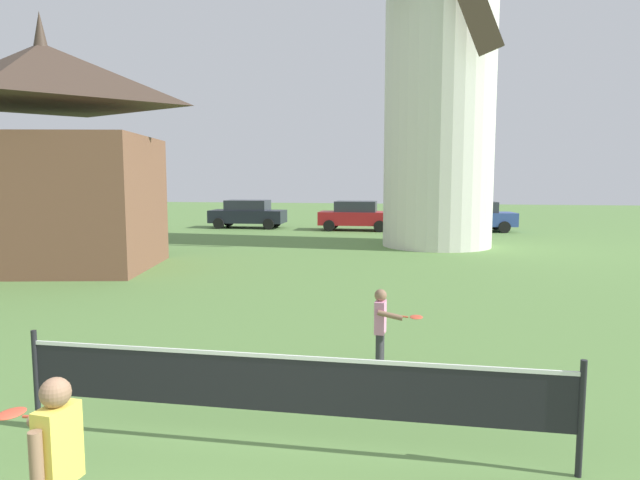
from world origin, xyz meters
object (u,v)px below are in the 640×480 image
(parked_car_red, at_px, (356,215))
(player_far, at_px, (382,324))
(parked_car_blue, at_px, (471,216))
(chapel, at_px, (47,160))
(player_near, at_px, (57,461))
(tennis_net, at_px, (284,385))
(parked_car_black, at_px, (248,214))
(windmill, at_px, (440,58))

(parked_car_red, bearing_deg, player_far, -82.56)
(parked_car_blue, bearing_deg, parked_car_red, -175.48)
(player_far, distance_m, chapel, 13.06)
(player_near, bearing_deg, parked_car_red, 91.92)
(player_near, distance_m, chapel, 14.76)
(tennis_net, height_order, parked_car_blue, parked_car_blue)
(player_far, distance_m, parked_car_red, 21.74)
(parked_car_black, xyz_separation_m, parked_car_blue, (12.13, 0.07, 0.00))
(windmill, relative_size, chapel, 2.04)
(player_near, height_order, parked_car_black, parked_car_black)
(parked_car_black, height_order, parked_car_red, same)
(player_near, bearing_deg, parked_car_blue, 79.07)
(chapel, bearing_deg, windmill, 34.07)
(player_far, relative_size, parked_car_black, 0.28)
(parked_car_blue, height_order, chapel, chapel)
(player_far, bearing_deg, tennis_net, -107.14)
(windmill, height_order, player_near, windmill)
(player_near, height_order, player_far, player_near)
(parked_car_blue, bearing_deg, windmill, -106.05)
(player_far, bearing_deg, windmill, 85.42)
(tennis_net, bearing_deg, player_far, 72.86)
(parked_car_blue, bearing_deg, parked_car_black, -179.68)
(player_near, xyz_separation_m, parked_car_black, (-7.01, 26.44, 0.03))
(windmill, distance_m, parked_car_blue, 9.74)
(windmill, distance_m, parked_car_black, 13.91)
(parked_car_red, xyz_separation_m, chapel, (-7.72, -14.29, 2.47))
(player_far, bearing_deg, parked_car_black, 112.17)
(tennis_net, height_order, chapel, chapel)
(player_far, xyz_separation_m, chapel, (-10.53, 7.27, 2.62))
(player_near, xyz_separation_m, parked_car_blue, (5.12, 26.51, 0.03))
(parked_car_red, relative_size, parked_car_blue, 0.84)
(tennis_net, height_order, parked_car_black, parked_car_black)
(tennis_net, bearing_deg, chapel, 134.68)
(player_near, relative_size, parked_car_blue, 0.30)
(player_near, distance_m, parked_car_red, 26.05)
(parked_car_black, height_order, parked_car_blue, same)
(parked_car_red, bearing_deg, chapel, -118.37)
(windmill, distance_m, chapel, 14.79)
(parked_car_blue, bearing_deg, player_far, -98.21)
(parked_car_blue, bearing_deg, player_near, -100.93)
(windmill, xyz_separation_m, chapel, (-11.75, -7.95, -4.20))
(windmill, distance_m, parked_car_red, 10.06)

